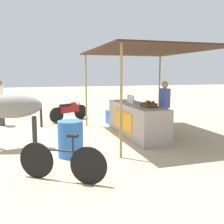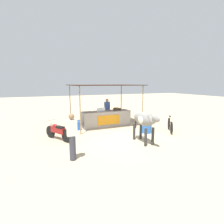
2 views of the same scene
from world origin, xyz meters
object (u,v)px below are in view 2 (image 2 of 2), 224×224
at_px(stall_counter, 106,119).
at_px(water_barrel, 146,125).
at_px(passerby_on_street, 72,137).
at_px(bicycle_leaning, 170,125).
at_px(cow, 144,120).
at_px(motorcycle_parked, 58,131).
at_px(fruit_crate, 117,109).
at_px(vendor_behind_counter, 107,111).
at_px(cooler_box, 75,126).

height_order(stall_counter, water_barrel, stall_counter).
distance_m(stall_counter, passerby_on_street, 4.99).
xyz_separation_m(water_barrel, passerby_on_street, (-4.33, -1.87, 0.44)).
bearing_deg(bicycle_leaning, stall_counter, 137.79).
bearing_deg(water_barrel, bicycle_leaning, -14.33).
distance_m(cow, motorcycle_parked, 4.05).
xyz_separation_m(fruit_crate, motorcycle_parked, (-3.84, -1.63, -0.61)).
relative_size(cow, passerby_on_street, 1.10).
xyz_separation_m(water_barrel, bicycle_leaning, (1.34, -0.34, -0.06)).
height_order(water_barrel, motorcycle_parked, motorcycle_parked).
xyz_separation_m(vendor_behind_counter, cow, (0.07, -4.27, 0.18)).
height_order(vendor_behind_counter, cow, vendor_behind_counter).
distance_m(water_barrel, cow, 1.79).
height_order(cow, passerby_on_street, passerby_on_street).
bearing_deg(motorcycle_parked, cow, -28.93).
bearing_deg(bicycle_leaning, passerby_on_street, -164.92).
xyz_separation_m(cooler_box, bicycle_leaning, (4.79, -2.44, 0.11)).
height_order(cooler_box, bicycle_leaning, bicycle_leaning).
bearing_deg(water_barrel, fruit_crate, 107.35).
distance_m(fruit_crate, motorcycle_parked, 4.22).
height_order(stall_counter, cow, cow).
height_order(cooler_box, passerby_on_street, passerby_on_street).
bearing_deg(fruit_crate, water_barrel, -72.65).
xyz_separation_m(water_barrel, motorcycle_parked, (-4.55, 0.62, 0.02)).
relative_size(fruit_crate, passerby_on_street, 0.27).
bearing_deg(vendor_behind_counter, passerby_on_street, -123.77).
bearing_deg(passerby_on_street, vendor_behind_counter, 56.23).
bearing_deg(cooler_box, stall_counter, 2.80).
bearing_deg(bicycle_leaning, fruit_crate, 128.22).
bearing_deg(water_barrel, stall_counter, 123.61).
xyz_separation_m(fruit_crate, water_barrel, (0.70, -2.25, -0.62)).
height_order(vendor_behind_counter, passerby_on_street, same).
bearing_deg(water_barrel, passerby_on_street, -156.63).
relative_size(fruit_crate, motorcycle_parked, 0.28).
xyz_separation_m(fruit_crate, cooler_box, (-2.75, -0.15, -0.79)).
distance_m(fruit_crate, passerby_on_street, 5.49).
relative_size(fruit_crate, cow, 0.24).
relative_size(water_barrel, cow, 0.45).
bearing_deg(fruit_crate, bicycle_leaning, -51.78).
xyz_separation_m(motorcycle_parked, bicycle_leaning, (5.89, -0.96, -0.08)).
bearing_deg(cooler_box, motorcycle_parked, -126.58).
distance_m(stall_counter, bicycle_leaning, 3.79).
distance_m(cow, bicycle_leaning, 2.66).
relative_size(vendor_behind_counter, motorcycle_parked, 1.04).
relative_size(stall_counter, water_barrel, 3.65).
bearing_deg(water_barrel, vendor_behind_counter, 110.52).
relative_size(cooler_box, bicycle_leaning, 0.43).
bearing_deg(cooler_box, cow, -54.81).
bearing_deg(bicycle_leaning, motorcycle_parked, 170.69).
bearing_deg(cow, stall_counter, 96.84).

